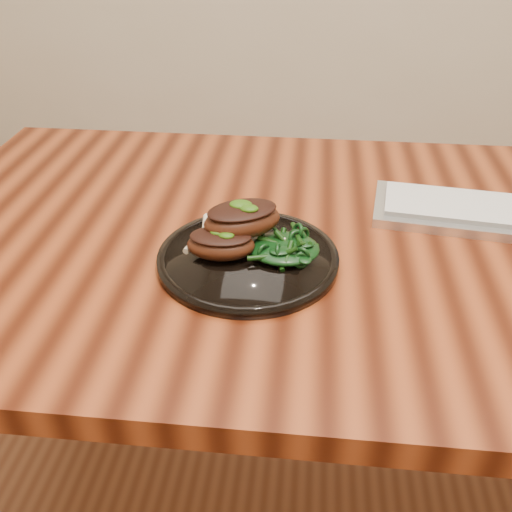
{
  "coord_description": "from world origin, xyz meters",
  "views": [
    {
      "loc": [
        -0.14,
        -0.78,
        1.22
      ],
      "look_at": [
        -0.21,
        -0.12,
        0.78
      ],
      "focal_mm": 40.0,
      "sensor_mm": 36.0,
      "label": 1
    }
  ],
  "objects_px": {
    "greens_heap": "(284,244)",
    "plate": "(248,258)",
    "desk": "(392,280)",
    "lamb_chop_front": "(220,243)"
  },
  "relations": [
    {
      "from": "desk",
      "to": "plate",
      "type": "bearing_deg",
      "value": -157.19
    },
    {
      "from": "desk",
      "to": "lamb_chop_front",
      "type": "relative_size",
      "value": 15.23
    },
    {
      "from": "desk",
      "to": "greens_heap",
      "type": "bearing_deg",
      "value": -152.62
    },
    {
      "from": "desk",
      "to": "greens_heap",
      "type": "relative_size",
      "value": 15.53
    },
    {
      "from": "greens_heap",
      "to": "lamb_chop_front",
      "type": "bearing_deg",
      "value": -171.21
    },
    {
      "from": "greens_heap",
      "to": "desk",
      "type": "bearing_deg",
      "value": 27.38
    },
    {
      "from": "desk",
      "to": "lamb_chop_front",
      "type": "height_order",
      "value": "lamb_chop_front"
    },
    {
      "from": "desk",
      "to": "lamb_chop_front",
      "type": "xyz_separation_m",
      "value": [
        -0.27,
        -0.11,
        0.12
      ]
    },
    {
      "from": "plate",
      "to": "greens_heap",
      "type": "distance_m",
      "value": 0.06
    },
    {
      "from": "greens_heap",
      "to": "plate",
      "type": "bearing_deg",
      "value": -174.81
    }
  ]
}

